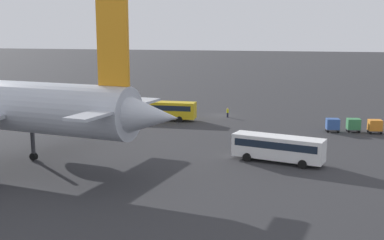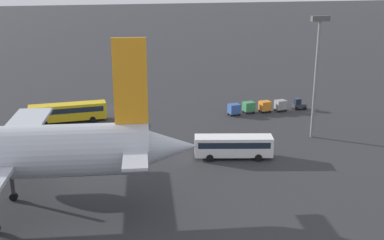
# 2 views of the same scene
# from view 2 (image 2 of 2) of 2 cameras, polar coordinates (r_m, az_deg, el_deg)

# --- Properties ---
(ground_plane) EXTENTS (600.00, 600.00, 0.00)m
(ground_plane) POSITION_cam_2_polar(r_m,az_deg,el_deg) (92.33, -8.49, 1.47)
(ground_plane) COLOR #2D2D30
(shuttle_bus_near) EXTENTS (12.91, 3.35, 3.22)m
(shuttle_bus_near) POSITION_cam_2_polar(r_m,az_deg,el_deg) (84.67, -14.49, 1.02)
(shuttle_bus_near) COLOR gold
(shuttle_bus_near) RESTS_ON ground
(shuttle_bus_far) EXTENTS (11.00, 5.05, 3.10)m
(shuttle_bus_far) POSITION_cam_2_polar(r_m,az_deg,el_deg) (66.51, 4.94, -2.98)
(shuttle_bus_far) COLOR white
(shuttle_bus_far) RESTS_ON ground
(baggage_tug) EXTENTS (2.48, 1.77, 2.10)m
(baggage_tug) POSITION_cam_2_polar(r_m,az_deg,el_deg) (92.10, 12.53, 1.82)
(baggage_tug) COLOR #333338
(baggage_tug) RESTS_ON ground
(worker_person) EXTENTS (0.38, 0.38, 1.74)m
(worker_person) POSITION_cam_2_polar(r_m,az_deg,el_deg) (90.78, -7.47, 1.82)
(worker_person) COLOR #1E1E2D
(worker_person) RESTS_ON ground
(cargo_cart_grey) EXTENTS (2.23, 1.97, 2.06)m
(cargo_cart_grey) POSITION_cam_2_polar(r_m,az_deg,el_deg) (90.14, 10.45, 1.78)
(cargo_cart_grey) COLOR #38383D
(cargo_cart_grey) RESTS_ON ground
(cargo_cart_orange) EXTENTS (2.23, 1.97, 2.06)m
(cargo_cart_orange) POSITION_cam_2_polar(r_m,az_deg,el_deg) (88.98, 8.64, 1.66)
(cargo_cart_orange) COLOR #38383D
(cargo_cart_orange) RESTS_ON ground
(cargo_cart_green) EXTENTS (2.23, 1.97, 2.06)m
(cargo_cart_green) POSITION_cam_2_polar(r_m,az_deg,el_deg) (88.07, 6.74, 1.58)
(cargo_cart_green) COLOR #38383D
(cargo_cart_green) RESTS_ON ground
(cargo_cart_blue) EXTENTS (2.23, 1.97, 2.06)m
(cargo_cart_blue) POSITION_cam_2_polar(r_m,az_deg,el_deg) (86.38, 5.00, 1.32)
(cargo_cart_blue) COLOR #38383D
(cargo_cart_blue) RESTS_ON ground
(light_pole) EXTENTS (2.80, 0.70, 18.61)m
(light_pole) POSITION_cam_2_polar(r_m,az_deg,el_deg) (74.50, 14.57, 6.28)
(light_pole) COLOR slate
(light_pole) RESTS_ON ground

